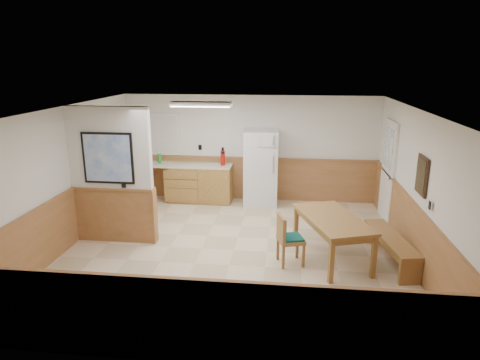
# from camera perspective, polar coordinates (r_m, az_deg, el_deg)

# --- Properties ---
(ground) EXTENTS (6.00, 6.00, 0.00)m
(ground) POSITION_cam_1_polar(r_m,az_deg,el_deg) (7.72, -0.81, -9.33)
(ground) COLOR beige
(ground) RESTS_ON ground
(ceiling) EXTENTS (6.00, 6.00, 0.02)m
(ceiling) POSITION_cam_1_polar(r_m,az_deg,el_deg) (7.04, -0.89, 9.45)
(ceiling) COLOR silver
(ceiling) RESTS_ON back_wall
(back_wall) EXTENTS (6.00, 0.02, 2.50)m
(back_wall) POSITION_cam_1_polar(r_m,az_deg,el_deg) (10.18, 1.31, 4.24)
(back_wall) COLOR white
(back_wall) RESTS_ON ground
(right_wall) EXTENTS (0.02, 6.00, 2.50)m
(right_wall) POSITION_cam_1_polar(r_m,az_deg,el_deg) (7.52, 22.45, -1.06)
(right_wall) COLOR white
(right_wall) RESTS_ON ground
(left_wall) EXTENTS (0.02, 6.00, 2.50)m
(left_wall) POSITION_cam_1_polar(r_m,az_deg,el_deg) (8.21, -22.10, 0.31)
(left_wall) COLOR white
(left_wall) RESTS_ON ground
(wainscot_back) EXTENTS (6.00, 0.04, 1.00)m
(wainscot_back) POSITION_cam_1_polar(r_m,az_deg,el_deg) (10.34, 1.28, 0.14)
(wainscot_back) COLOR #AD6945
(wainscot_back) RESTS_ON ground
(wainscot_right) EXTENTS (0.04, 6.00, 1.00)m
(wainscot_right) POSITION_cam_1_polar(r_m,az_deg,el_deg) (7.75, 21.74, -6.38)
(wainscot_right) COLOR #AD6945
(wainscot_right) RESTS_ON ground
(wainscot_left) EXTENTS (0.04, 6.00, 1.00)m
(wainscot_left) POSITION_cam_1_polar(r_m,az_deg,el_deg) (8.42, -21.46, -4.63)
(wainscot_left) COLOR #AD6945
(wainscot_left) RESTS_ON ground
(partition_wall) EXTENTS (1.50, 0.20, 2.50)m
(partition_wall) POSITION_cam_1_polar(r_m,az_deg,el_deg) (8.06, -16.74, 0.40)
(partition_wall) COLOR white
(partition_wall) RESTS_ON ground
(kitchen_counter) EXTENTS (2.20, 0.61, 1.00)m
(kitchen_counter) POSITION_cam_1_polar(r_m,az_deg,el_deg) (10.24, -5.63, -0.31)
(kitchen_counter) COLOR #AF863E
(kitchen_counter) RESTS_ON ground
(exterior_door) EXTENTS (0.07, 1.02, 2.15)m
(exterior_door) POSITION_cam_1_polar(r_m,az_deg,el_deg) (9.34, 19.08, 1.09)
(exterior_door) COLOR white
(exterior_door) RESTS_ON ground
(kitchen_window) EXTENTS (0.80, 0.04, 1.00)m
(kitchen_window) POSITION_cam_1_polar(r_m,az_deg,el_deg) (10.50, -10.24, 6.01)
(kitchen_window) COLOR white
(kitchen_window) RESTS_ON back_wall
(wall_painting) EXTENTS (0.04, 0.50, 0.60)m
(wall_painting) POSITION_cam_1_polar(r_m,az_deg,el_deg) (7.16, 23.06, 0.56)
(wall_painting) COLOR #352015
(wall_painting) RESTS_ON right_wall
(fluorescent_fixture) EXTENTS (1.20, 0.30, 0.09)m
(fluorescent_fixture) POSITION_cam_1_polar(r_m,az_deg,el_deg) (8.45, -5.20, 10.05)
(fluorescent_fixture) COLOR white
(fluorescent_fixture) RESTS_ON ceiling
(refrigerator) EXTENTS (0.81, 0.74, 1.75)m
(refrigerator) POSITION_cam_1_polar(r_m,az_deg,el_deg) (9.88, 2.75, 1.64)
(refrigerator) COLOR silver
(refrigerator) RESTS_ON ground
(dining_table) EXTENTS (1.32, 1.83, 0.75)m
(dining_table) POSITION_cam_1_polar(r_m,az_deg,el_deg) (7.31, 12.23, -5.59)
(dining_table) COLOR brown
(dining_table) RESTS_ON ground
(dining_bench) EXTENTS (0.63, 1.68, 0.45)m
(dining_bench) POSITION_cam_1_polar(r_m,az_deg,el_deg) (7.60, 19.48, -7.85)
(dining_bench) COLOR brown
(dining_bench) RESTS_ON ground
(dining_chair) EXTENTS (0.63, 0.51, 0.85)m
(dining_chair) POSITION_cam_1_polar(r_m,az_deg,el_deg) (7.08, 6.18, -7.42)
(dining_chair) COLOR brown
(dining_chair) RESTS_ON ground
(fire_extinguisher) EXTENTS (0.12, 0.12, 0.42)m
(fire_extinguisher) POSITION_cam_1_polar(r_m,az_deg,el_deg) (9.96, -2.31, 3.01)
(fire_extinguisher) COLOR #B71309
(fire_extinguisher) RESTS_ON kitchen_counter
(soap_bottle) EXTENTS (0.09, 0.09, 0.24)m
(soap_bottle) POSITION_cam_1_polar(r_m,az_deg,el_deg) (10.33, -10.68, 2.83)
(soap_bottle) COLOR #198B2F
(soap_bottle) RESTS_ON kitchen_counter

